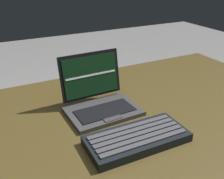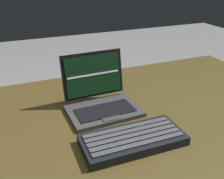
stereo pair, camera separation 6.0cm
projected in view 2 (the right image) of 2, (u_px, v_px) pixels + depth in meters
name	position (u px, v px, depth m)	size (l,w,h in m)	color
desk	(86.00, 145.00, 0.89)	(1.70, 0.77, 0.72)	#3D3115
laptop_front	(100.00, 100.00, 0.90)	(0.25, 0.20, 0.19)	#313131
external_keyboard	(133.00, 139.00, 0.73)	(0.29, 0.14, 0.03)	black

